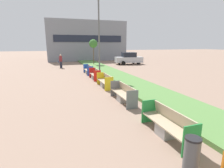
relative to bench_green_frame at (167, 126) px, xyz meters
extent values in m
cube|color=#568442|center=(2.26, 5.14, -0.29)|extent=(2.80, 120.00, 0.18)
cube|color=gray|center=(3.06, 32.14, 3.32)|extent=(14.81, 8.77, 7.40)
cube|color=#1E2333|center=(3.06, 27.70, 3.69)|extent=(12.44, 0.08, 1.20)
cube|color=#9E9B96|center=(-0.04, 0.00, -0.17)|extent=(0.52, 0.60, 0.42)
cube|color=tan|center=(-0.04, 0.00, 0.06)|extent=(0.58, 2.29, 0.05)
cube|color=tan|center=(0.23, 0.00, 0.32)|extent=(0.14, 2.20, 0.48)
cube|color=#238C3D|center=(-0.04, -1.17, 0.09)|extent=(0.62, 0.04, 0.94)
cube|color=#238C3D|center=(-0.04, 1.17, 0.09)|extent=(0.62, 0.04, 0.94)
cube|color=#9E9B96|center=(-0.04, 3.91, -0.17)|extent=(0.52, 0.60, 0.42)
cube|color=tan|center=(-0.04, 3.91, 0.06)|extent=(0.58, 2.35, 0.05)
cube|color=tan|center=(0.23, 3.91, 0.32)|extent=(0.14, 2.26, 0.48)
cube|color=slate|center=(-0.04, 2.71, 0.09)|extent=(0.62, 0.04, 0.94)
cube|color=slate|center=(-0.04, 5.11, 0.09)|extent=(0.62, 0.04, 0.94)
cube|color=#9E9B96|center=(-0.04, 7.45, -0.17)|extent=(0.52, 0.60, 0.42)
cube|color=tan|center=(-0.04, 7.45, 0.06)|extent=(0.58, 2.10, 0.05)
cube|color=tan|center=(0.23, 7.45, 0.32)|extent=(0.14, 2.02, 0.48)
cube|color=yellow|center=(-0.04, 6.38, 0.09)|extent=(0.62, 0.04, 0.94)
cube|color=yellow|center=(-0.04, 8.52, 0.09)|extent=(0.62, 0.04, 0.94)
cube|color=#9E9B96|center=(-0.04, 10.59, -0.17)|extent=(0.52, 0.60, 0.42)
cube|color=tan|center=(-0.04, 10.59, 0.06)|extent=(0.58, 1.88, 0.05)
cube|color=tan|center=(0.23, 10.59, 0.32)|extent=(0.14, 1.81, 0.48)
cube|color=red|center=(-0.04, 9.63, 0.09)|extent=(0.62, 0.04, 0.94)
cube|color=red|center=(-0.04, 11.55, 0.09)|extent=(0.62, 0.04, 0.94)
cube|color=#9E9B96|center=(-0.04, 13.65, -0.17)|extent=(0.52, 0.60, 0.42)
cube|color=tan|center=(-0.04, 13.65, 0.06)|extent=(0.58, 2.11, 0.05)
cube|color=tan|center=(0.23, 13.65, 0.32)|extent=(0.14, 2.03, 0.48)
cube|color=blue|center=(-0.04, 12.58, 0.09)|extent=(0.62, 0.04, 0.94)
cube|color=blue|center=(-0.04, 14.73, 0.09)|extent=(0.62, 0.04, 0.94)
cylinder|color=#4C4F51|center=(-0.60, -1.75, 0.09)|extent=(0.37, 0.37, 0.93)
cylinder|color=black|center=(-0.60, -1.75, 0.58)|extent=(0.38, 0.38, 0.05)
cylinder|color=#56595B|center=(0.61, 11.32, 3.07)|extent=(0.14, 0.14, 6.89)
cylinder|color=brown|center=(2.25, 20.93, 1.05)|extent=(0.10, 0.10, 2.85)
sphere|color=#38702D|center=(2.25, 20.93, 2.81)|extent=(1.23, 1.23, 1.23)
cube|color=#232633|center=(-2.52, 19.50, 0.06)|extent=(0.30, 0.22, 0.87)
cube|color=maroon|center=(-2.52, 19.50, 0.84)|extent=(0.38, 0.24, 0.70)
sphere|color=tan|center=(-2.52, 19.50, 1.32)|extent=(0.24, 0.24, 0.24)
cube|color=navy|center=(-2.80, 19.50, 0.45)|extent=(0.12, 0.20, 0.18)
cube|color=#B7BABF|center=(7.84, 20.66, 0.34)|extent=(4.41, 2.36, 0.84)
cube|color=black|center=(7.84, 20.66, 1.12)|extent=(2.30, 1.84, 0.72)
cylinder|color=black|center=(9.10, 19.76, -0.08)|extent=(0.60, 0.20, 0.60)
cylinder|color=black|center=(9.10, 21.56, -0.08)|extent=(0.60, 0.20, 0.60)
cylinder|color=black|center=(6.58, 19.76, -0.08)|extent=(0.60, 0.20, 0.60)
cylinder|color=black|center=(6.58, 21.56, -0.08)|extent=(0.60, 0.20, 0.60)
camera|label=1|loc=(-3.59, -4.63, 2.74)|focal=28.00mm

